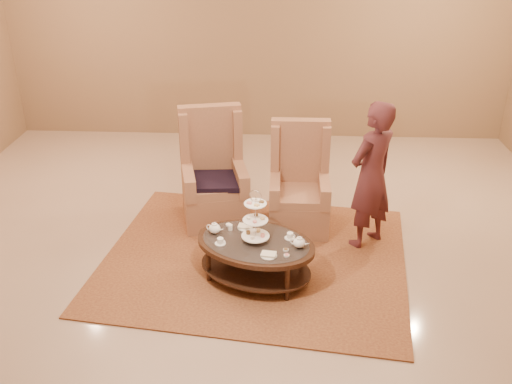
# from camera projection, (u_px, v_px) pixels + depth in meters

# --- Properties ---
(ground) EXTENTS (8.00, 8.00, 0.00)m
(ground) POSITION_uv_depth(u_px,v_px,m) (241.00, 268.00, 6.07)
(ground) COLOR tan
(ground) RESTS_ON ground
(ceiling) EXTENTS (8.00, 8.00, 0.02)m
(ceiling) POSITION_uv_depth(u_px,v_px,m) (241.00, 268.00, 6.07)
(ceiling) COLOR white
(ceiling) RESTS_ON ground
(wall_back) EXTENTS (8.00, 0.04, 3.50)m
(wall_back) POSITION_uv_depth(u_px,v_px,m) (259.00, 29.00, 8.87)
(wall_back) COLOR #906E4E
(wall_back) RESTS_ON ground
(rug) EXTENTS (3.54, 3.08, 0.02)m
(rug) POSITION_uv_depth(u_px,v_px,m) (255.00, 258.00, 6.23)
(rug) COLOR #9A6436
(rug) RESTS_ON ground
(tea_table) EXTENTS (1.44, 1.21, 1.02)m
(tea_table) POSITION_uv_depth(u_px,v_px,m) (255.00, 248.00, 5.72)
(tea_table) COLOR black
(tea_table) RESTS_ON ground
(armchair_left) EXTENTS (0.89, 0.91, 1.37)m
(armchair_left) POSITION_uv_depth(u_px,v_px,m) (214.00, 183.00, 6.87)
(armchair_left) COLOR #A76E4E
(armchair_left) RESTS_ON ground
(armchair_right) EXTENTS (0.68, 0.71, 1.27)m
(armchair_right) POSITION_uv_depth(u_px,v_px,m) (299.00, 193.00, 6.72)
(armchair_right) COLOR #A76E4E
(armchair_right) RESTS_ON ground
(person) EXTENTS (0.73, 0.71, 1.68)m
(person) POSITION_uv_depth(u_px,v_px,m) (371.00, 176.00, 6.15)
(person) COLOR #502226
(person) RESTS_ON ground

